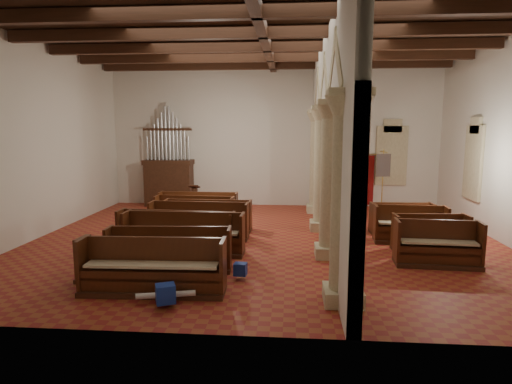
% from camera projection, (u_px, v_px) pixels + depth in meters
% --- Properties ---
extents(floor, '(14.00, 14.00, 0.00)m').
position_uv_depth(floor, '(265.00, 240.00, 12.92)').
color(floor, '#923D1F').
rests_on(floor, ground).
extents(ceiling, '(14.00, 14.00, 0.00)m').
position_uv_depth(ceiling, '(265.00, 34.00, 12.02)').
color(ceiling, '#331D11').
rests_on(ceiling, wall_back).
extents(wall_back, '(14.00, 0.02, 6.00)m').
position_uv_depth(wall_back, '(273.00, 136.00, 18.38)').
color(wall_back, silver).
rests_on(wall_back, floor).
extents(wall_front, '(14.00, 0.02, 6.00)m').
position_uv_depth(wall_front, '(242.00, 153.00, 6.56)').
color(wall_front, silver).
rests_on(wall_front, floor).
extents(wall_left, '(0.02, 12.00, 6.00)m').
position_uv_depth(wall_left, '(36.00, 140.00, 13.03)').
color(wall_left, silver).
rests_on(wall_left, floor).
extents(ceiling_beams, '(13.80, 11.80, 0.30)m').
position_uv_depth(ceiling_beams, '(265.00, 40.00, 12.05)').
color(ceiling_beams, '#402214').
rests_on(ceiling_beams, wall_back).
extents(arcade, '(0.90, 11.90, 6.00)m').
position_uv_depth(arcade, '(328.00, 121.00, 12.24)').
color(arcade, beige).
rests_on(arcade, floor).
extents(window_right_b, '(0.03, 1.00, 2.20)m').
position_uv_depth(window_right_b, '(474.00, 163.00, 14.50)').
color(window_right_b, '#2D654E').
rests_on(window_right_b, wall_right).
extents(window_back, '(1.00, 0.03, 2.20)m').
position_uv_depth(window_back, '(391.00, 156.00, 18.09)').
color(window_back, '#2D654E').
rests_on(window_back, wall_back).
extents(pipe_organ, '(2.10, 0.85, 4.40)m').
position_uv_depth(pipe_organ, '(169.00, 174.00, 18.49)').
color(pipe_organ, '#402214').
rests_on(pipe_organ, floor).
extents(lectern, '(0.47, 0.48, 1.07)m').
position_uv_depth(lectern, '(195.00, 199.00, 17.69)').
color(lectern, '#3C2213').
rests_on(lectern, floor).
extents(dossal_curtain, '(1.80, 0.07, 2.17)m').
position_uv_depth(dossal_curtain, '(355.00, 180.00, 18.30)').
color(dossal_curtain, maroon).
rests_on(dossal_curtain, floor).
extents(processional_banner, '(0.58, 0.73, 2.54)m').
position_uv_depth(processional_banner, '(382.00, 192.00, 17.04)').
color(processional_banner, '#402214').
rests_on(processional_banner, floor).
extents(hymnal_box_a, '(0.44, 0.41, 0.36)m').
position_uv_depth(hymnal_box_a, '(165.00, 294.00, 8.07)').
color(hymnal_box_a, '#163F9B').
rests_on(hymnal_box_a, floor).
extents(hymnal_box_b, '(0.30, 0.26, 0.28)m').
position_uv_depth(hymnal_box_b, '(240.00, 269.00, 9.57)').
color(hymnal_box_b, navy).
rests_on(hymnal_box_b, floor).
extents(hymnal_box_c, '(0.32, 0.26, 0.31)m').
position_uv_depth(hymnal_box_c, '(226.00, 239.00, 12.12)').
color(hymnal_box_c, '#181594').
rests_on(hymnal_box_c, floor).
extents(tube_heater_a, '(1.14, 0.39, 0.11)m').
position_uv_depth(tube_heater_a, '(166.00, 295.00, 8.32)').
color(tube_heater_a, white).
rests_on(tube_heater_a, floor).
extents(tube_heater_b, '(1.10, 0.45, 0.11)m').
position_uv_depth(tube_heater_b, '(163.00, 262.00, 10.36)').
color(tube_heater_b, silver).
rests_on(tube_heater_b, floor).
extents(nave_pew_0, '(2.99, 0.85, 1.14)m').
position_uv_depth(nave_pew_0, '(153.00, 275.00, 8.79)').
color(nave_pew_0, '#402214').
rests_on(nave_pew_0, floor).
extents(nave_pew_1, '(2.61, 0.80, 0.97)m').
position_uv_depth(nave_pew_1, '(135.00, 268.00, 9.40)').
color(nave_pew_1, '#402214').
rests_on(nave_pew_1, floor).
extents(nave_pew_2, '(3.00, 0.87, 1.03)m').
position_uv_depth(nave_pew_2, '(169.00, 256.00, 10.24)').
color(nave_pew_2, '#402214').
rests_on(nave_pew_2, floor).
extents(nave_pew_3, '(3.27, 0.81, 1.12)m').
position_uv_depth(nave_pew_3, '(184.00, 240.00, 11.54)').
color(nave_pew_3, '#402214').
rests_on(nave_pew_3, floor).
extents(nave_pew_4, '(3.35, 0.94, 1.07)m').
position_uv_depth(nave_pew_4, '(176.00, 236.00, 12.01)').
color(nave_pew_4, '#402214').
rests_on(nave_pew_4, floor).
extents(nave_pew_5, '(3.06, 0.81, 1.11)m').
position_uv_depth(nave_pew_5, '(199.00, 226.00, 13.15)').
color(nave_pew_5, '#402214').
rests_on(nave_pew_5, floor).
extents(nave_pew_6, '(2.89, 0.70, 1.01)m').
position_uv_depth(nave_pew_6, '(208.00, 220.00, 14.14)').
color(nave_pew_6, '#402214').
rests_on(nave_pew_6, floor).
extents(nave_pew_7, '(2.82, 0.85, 1.01)m').
position_uv_depth(nave_pew_7, '(195.00, 215.00, 14.96)').
color(nave_pew_7, '#402214').
rests_on(nave_pew_7, floor).
extents(nave_pew_8, '(2.92, 0.70, 1.01)m').
position_uv_depth(nave_pew_8, '(198.00, 210.00, 15.87)').
color(nave_pew_8, '#402214').
rests_on(nave_pew_8, floor).
extents(aisle_pew_0, '(2.06, 0.87, 1.12)m').
position_uv_depth(aisle_pew_0, '(437.00, 250.00, 10.54)').
color(aisle_pew_0, '#402214').
rests_on(aisle_pew_0, floor).
extents(aisle_pew_1, '(2.03, 0.80, 1.03)m').
position_uv_depth(aisle_pew_1, '(430.00, 239.00, 11.71)').
color(aisle_pew_1, '#402214').
rests_on(aisle_pew_1, floor).
extents(aisle_pew_2, '(2.11, 0.86, 1.10)m').
position_uv_depth(aisle_pew_2, '(410.00, 230.00, 12.64)').
color(aisle_pew_2, '#402214').
rests_on(aisle_pew_2, floor).
extents(aisle_pew_3, '(2.00, 0.75, 0.99)m').
position_uv_depth(aisle_pew_3, '(401.00, 224.00, 13.70)').
color(aisle_pew_3, '#402214').
rests_on(aisle_pew_3, floor).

